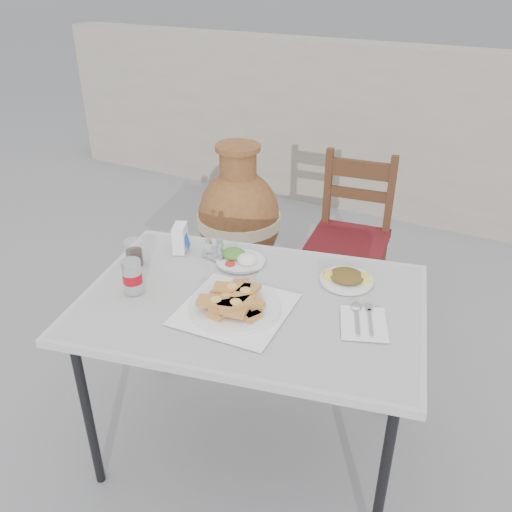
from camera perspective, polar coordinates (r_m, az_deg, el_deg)
The scene contains 13 objects.
ground at distance 2.29m, azimuth -0.87°, elevation -19.61°, with size 80.00×80.00×0.00m, color slate.
cafe_table at distance 1.88m, azimuth -0.46°, elevation -5.69°, with size 1.29×1.01×0.70m.
pide_plate at distance 1.78m, azimuth -2.24°, elevation -4.81°, with size 0.36×0.36×0.07m.
salad_rice_plate at distance 2.05m, azimuth -1.69°, elevation -0.22°, with size 0.19×0.19×0.05m.
salad_chopped_plate at distance 1.96m, azimuth 9.51°, elevation -2.25°, with size 0.19×0.19×0.04m.
soda_can at distance 1.90m, azimuth -12.89°, elevation -2.08°, with size 0.07×0.07×0.12m.
cola_glass at distance 2.08m, azimuth -12.71°, elevation 0.22°, with size 0.07×0.07×0.10m.
napkin_holder at distance 2.14m, azimuth -7.99°, elevation 1.88°, with size 0.08×0.10×0.11m.
condiment_caddy at distance 2.09m, azimuth -4.14°, elevation 0.58°, with size 0.11×0.09×0.07m.
cutlery_napkin at distance 1.77m, azimuth 11.18°, elevation -6.63°, with size 0.20×0.22×0.01m.
chair at distance 2.85m, azimuth 9.86°, elevation 2.01°, with size 0.42×0.42×0.86m.
terracotta_urn at distance 3.11m, azimuth -1.80°, elevation 3.76°, with size 0.48×0.48×0.83m.
back_wall at distance 4.05m, azimuth 16.61°, elevation 11.88°, with size 6.00×0.25×1.20m, color gray.
Camera 1 is at (0.73, -1.32, 1.73)m, focal length 38.00 mm.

